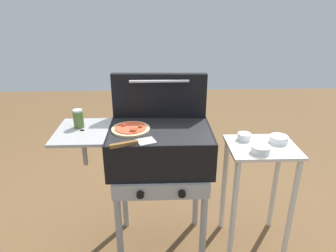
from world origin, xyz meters
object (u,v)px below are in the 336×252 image
spatula (133,143)px  topping_bowl_middle (244,137)px  sauce_jar (78,119)px  topping_bowl_near (261,149)px  grill (158,150)px  topping_bowl_far (279,139)px  pizza_pepperoni (131,129)px  prep_table (259,175)px

spatula → topping_bowl_middle: bearing=22.9°
sauce_jar → topping_bowl_near: (1.12, -0.14, -0.16)m
grill → topping_bowl_far: grill is taller
pizza_pepperoni → spatula: bearing=-82.2°
pizza_pepperoni → sauce_jar: sauce_jar is taller
grill → sauce_jar: (-0.49, 0.06, 0.20)m
spatula → prep_table: (0.81, 0.21, -0.36)m
pizza_pepperoni → spatula: pizza_pepperoni is taller
pizza_pepperoni → topping_bowl_far: pizza_pepperoni is taller
topping_bowl_near → topping_bowl_far: (0.16, 0.14, 0.00)m
grill → topping_bowl_middle: bearing=9.7°
pizza_pepperoni → sauce_jar: 0.34m
pizza_pepperoni → topping_bowl_middle: size_ratio=2.59×
grill → topping_bowl_far: 0.80m
topping_bowl_near → grill: bearing=172.1°
pizza_pepperoni → prep_table: (0.84, 0.01, -0.36)m
grill → prep_table: bearing=0.4°
topping_bowl_far → spatula: bearing=-164.7°
sauce_jar → topping_bowl_middle: sauce_jar is taller
pizza_pepperoni → topping_bowl_near: size_ratio=1.98×
prep_table → topping_bowl_far: 0.28m
grill → prep_table: grill is taller
spatula → prep_table: size_ratio=0.34×
prep_table → grill: bearing=-179.6°
grill → sauce_jar: size_ratio=8.30×
sauce_jar → topping_bowl_near: size_ratio=0.97×
topping_bowl_far → topping_bowl_middle: size_ratio=1.31×
pizza_pepperoni → sauce_jar: size_ratio=2.04×
pizza_pepperoni → topping_bowl_far: size_ratio=1.98×
topping_bowl_far → topping_bowl_middle: same height
sauce_jar → spatula: sauce_jar is taller
grill → spatula: size_ratio=3.65×
sauce_jar → prep_table: 1.24m
sauce_jar → grill: bearing=-6.4°
prep_table → pizza_pepperoni: bearing=-179.4°
spatula → topping_bowl_near: 0.78m
sauce_jar → topping_bowl_middle: bearing=2.3°
pizza_pepperoni → topping_bowl_near: bearing=-6.0°
pizza_pepperoni → topping_bowl_middle: 0.76m
topping_bowl_middle → pizza_pepperoni: bearing=-172.1°
topping_bowl_far → topping_bowl_near: bearing=-139.8°
pizza_pepperoni → prep_table: bearing=0.6°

